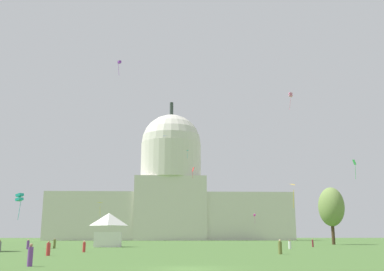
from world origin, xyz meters
TOP-DOWN VIEW (x-y plane):
  - ground_plane at (0.00, 0.00)m, footprint 800.00×800.00m
  - capitol_building at (-2.02, 185.52)m, footprint 115.51×29.70m
  - event_tent at (-13.70, 58.78)m, footprint 5.84×5.65m
  - tree_east_near at (39.01, 79.66)m, footprint 7.63×8.54m
  - person_olive_back_left at (-21.48, 48.54)m, footprint 0.59×0.59m
  - person_red_back_right at (-12.97, 30.85)m, footprint 0.55×0.55m
  - person_purple_mid_center at (-11.43, 2.62)m, footprint 0.52×0.52m
  - person_white_front_left at (18.52, 43.61)m, footprint 0.66×0.66m
  - person_olive_lawn_far_left at (11.93, 23.03)m, footprint 0.53×0.53m
  - person_grey_deep_crowd at (-25.73, 34.86)m, footprint 0.60×0.60m
  - person_red_near_tent at (-14.88, 20.21)m, footprint 0.47×0.47m
  - person_maroon_edge_west at (26.17, 55.63)m, footprint 0.43×0.43m
  - person_purple_mid_left at (-24.61, 44.04)m, footprint 0.61×0.61m
  - kite_red_mid at (4.88, 97.79)m, footprint 0.73×0.73m
  - kite_pink_mid at (24.67, 60.36)m, footprint 0.82×0.76m
  - kite_yellow_low at (-24.43, 113.54)m, footprint 1.61×1.07m
  - kite_green_low at (37.76, 60.47)m, footprint 0.51×1.10m
  - kite_cyan_high at (4.65, 154.45)m, footprint 1.27×1.46m
  - kite_gold_low at (20.31, 45.40)m, footprint 1.24×1.10m
  - kite_blue_high at (-4.90, 148.56)m, footprint 1.72×1.25m
  - kite_violet_high at (-14.99, 75.32)m, footprint 1.01×1.01m
  - kite_turquoise_low at (-28.27, 48.92)m, footprint 1.42×1.39m
  - kite_magenta_low at (33.16, 153.89)m, footprint 0.97×0.99m

SIDE VIEW (x-z plane):
  - ground_plane at x=0.00m, z-range 0.00..0.00m
  - person_white_front_left at x=18.52m, z-range -0.08..1.41m
  - person_grey_deep_crowd at x=-25.73m, z-range -0.08..1.48m
  - person_red_back_right at x=-12.97m, z-range -0.07..1.48m
  - person_red_near_tent at x=-14.88m, z-range -0.08..1.52m
  - person_maroon_edge_west at x=26.17m, z-range -0.05..1.51m
  - person_purple_mid_left at x=-24.61m, z-range -0.08..1.55m
  - person_purple_mid_center at x=-11.43m, z-range -0.07..1.56m
  - person_olive_lawn_far_left at x=11.93m, z-range -0.08..1.66m
  - person_olive_back_left at x=-21.48m, z-range -0.08..1.65m
  - event_tent at x=-13.70m, z-range 0.05..6.64m
  - kite_turquoise_low at x=-28.27m, z-range 6.47..11.14m
  - tree_east_near at x=39.01m, z-range 2.15..16.30m
  - kite_gold_low at x=20.31m, z-range 8.22..11.96m
  - kite_magenta_low at x=33.16m, z-range 8.45..12.37m
  - kite_yellow_low at x=-24.43m, z-range 9.93..13.99m
  - kite_green_low at x=37.76m, z-range 15.01..19.25m
  - kite_red_mid at x=4.88m, z-range 19.34..22.55m
  - capitol_building at x=-2.02m, z-range -12.18..56.44m
  - kite_pink_mid at x=24.67m, z-range 30.43..34.34m
  - kite_cyan_high at x=4.65m, z-range 35.46..38.43m
  - kite_blue_high at x=-4.90m, z-range 42.41..42.65m
  - kite_violet_high at x=-14.99m, z-range 43.35..47.44m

